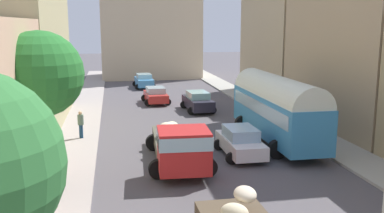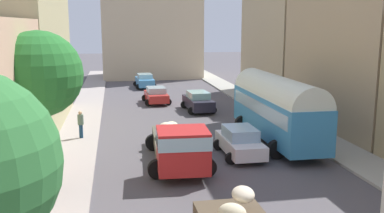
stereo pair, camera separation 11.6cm
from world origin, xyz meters
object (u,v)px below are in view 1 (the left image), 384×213
car_3 (240,142)px  car_0 (156,95)px  car_1 (144,81)px  car_4 (198,101)px  parked_bus_1 (277,106)px  cargo_truck_1 (180,145)px  pedestrian_1 (81,124)px

car_3 → car_0: bearing=99.9°
car_0 → car_1: bearing=91.9°
car_1 → car_4: car_4 is taller
parked_bus_1 → car_4: bearing=105.1°
cargo_truck_1 → car_1: bearing=89.4°
parked_bus_1 → car_3: bearing=-141.6°
cargo_truck_1 → car_4: bearing=75.4°
car_1 → car_3: 26.44m
parked_bus_1 → pedestrian_1: size_ratio=5.53×
parked_bus_1 → car_4: 10.57m
parked_bus_1 → pedestrian_1: 11.77m
parked_bus_1 → car_0: parked_bus_1 is taller
cargo_truck_1 → car_1: 27.70m
car_0 → car_1: car_1 is taller
parked_bus_1 → car_3: 3.92m
cargo_truck_1 → car_0: 17.95m
car_3 → pedestrian_1: 9.83m
cargo_truck_1 → pedestrian_1: size_ratio=4.33×
parked_bus_1 → car_0: size_ratio=2.47×
car_0 → pedestrian_1: pedestrian_1 is taller
car_3 → car_1: bearing=97.0°
car_4 → cargo_truck_1: bearing=-104.6°
cargo_truck_1 → car_1: cargo_truck_1 is taller
car_3 → car_4: bearing=89.4°
pedestrian_1 → parked_bus_1: bearing=-12.6°
car_1 → car_4: bearing=-76.5°
parked_bus_1 → cargo_truck_1: 7.42m
parked_bus_1 → cargo_truck_1: parked_bus_1 is taller
car_0 → car_1: size_ratio=0.95×
cargo_truck_1 → car_0: (0.61, 17.94, -0.47)m
car_4 → parked_bus_1: bearing=-74.9°
parked_bus_1 → cargo_truck_1: (-6.34, -3.73, -0.99)m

